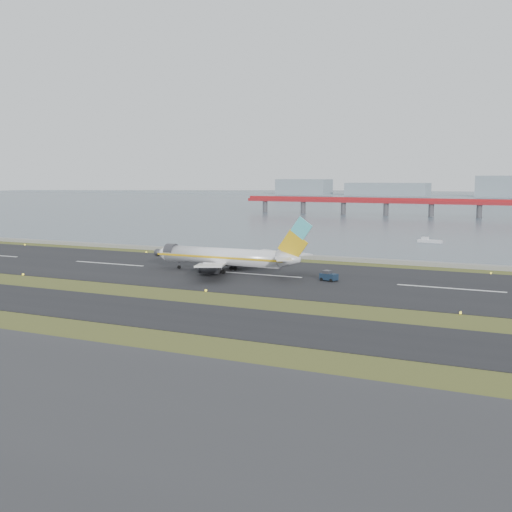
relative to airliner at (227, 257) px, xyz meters
The scene contains 9 objects.
ground 31.24m from the airliner, 75.81° to the right, with size 1000.00×1000.00×0.00m, color #3A491A.
taxiway_strip 42.92m from the airliner, 79.75° to the right, with size 1000.00×18.00×0.10m, color black.
runway_strip 8.34m from the airliner, ahead, with size 1000.00×45.00×0.10m, color black.
seawall 30.99m from the airliner, 75.72° to the left, with size 1000.00×2.50×1.00m, color gray.
bay_water 429.98m from the airliner, 88.99° to the left, with size 1400.00×800.00×1.30m, color #41515E.
red_pier 221.66m from the airliner, 82.84° to the left, with size 260.00×5.00×10.20m.
airliner is the anchor object (origin of this frame).
pushback_tug 24.17m from the airliner, ahead, with size 3.79×2.77×2.18m.
workboat_near 89.23m from the airliner, 71.80° to the left, with size 7.64×2.98×1.81m.
Camera 1 is at (58.32, -92.98, 20.98)m, focal length 45.00 mm.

